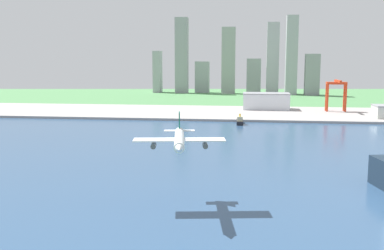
% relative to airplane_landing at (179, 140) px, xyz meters
% --- Properties ---
extents(ground_plane, '(2400.00, 2400.00, 0.00)m').
position_rel_airplane_landing_xyz_m(ground_plane, '(16.62, 158.24, -29.97)').
color(ground_plane, '#4D844E').
extents(water_bay, '(840.00, 360.00, 0.15)m').
position_rel_airplane_landing_xyz_m(water_bay, '(16.62, 98.24, -29.90)').
color(water_bay, '#2D4C70').
rests_on(water_bay, ground).
extents(industrial_pier, '(840.00, 140.00, 2.50)m').
position_rel_airplane_landing_xyz_m(industrial_pier, '(16.62, 348.24, -28.72)').
color(industrial_pier, '#9E9995').
rests_on(industrial_pier, ground).
extents(airplane_landing, '(39.88, 44.46, 13.46)m').
position_rel_airplane_landing_xyz_m(airplane_landing, '(0.00, 0.00, 0.00)').
color(airplane_landing, silver).
extents(tugboat_small, '(7.23, 23.87, 10.97)m').
position_rel_airplane_landing_xyz_m(tugboat_small, '(19.15, 261.72, -26.86)').
color(tugboat_small, black).
rests_on(tugboat_small, water_bay).
extents(port_crane_red, '(23.25, 34.48, 37.63)m').
position_rel_airplane_landing_xyz_m(port_crane_red, '(130.16, 369.11, -0.72)').
color(port_crane_red, red).
rests_on(port_crane_red, industrial_pier).
extents(warehouse_main, '(57.21, 33.49, 20.15)m').
position_rel_airplane_landing_xyz_m(warehouse_main, '(48.55, 383.90, -17.37)').
color(warehouse_main, silver).
rests_on(warehouse_main, industrial_pier).
extents(distant_skyline, '(312.12, 60.83, 143.42)m').
position_rel_airplane_landing_xyz_m(distant_skyline, '(1.92, 682.42, 27.43)').
color(distant_skyline, '#9B9DA4').
rests_on(distant_skyline, ground).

